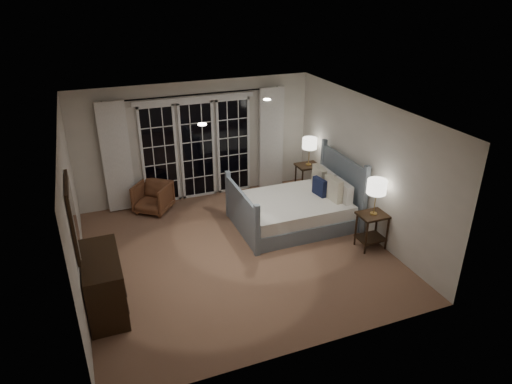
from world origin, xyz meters
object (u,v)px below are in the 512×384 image
object	(u,v)px
nightstand_right	(308,174)
lamp_right	(310,144)
armchair	(153,197)
dresser	(104,284)
lamp_left	(377,187)
nightstand_left	(372,225)
bed	(296,209)

from	to	relation	value
nightstand_right	lamp_right	world-z (taller)	lamp_right
armchair	dresser	size ratio (longest dim) A/B	0.55
lamp_left	dresser	size ratio (longest dim) A/B	0.52
lamp_right	nightstand_right	bearing A→B (deg)	-90.00
dresser	armchair	bearing A→B (deg)	67.67
nightstand_left	lamp_left	bearing A→B (deg)	90.00
bed	nightstand_left	xyz separation A→B (m)	(0.86, -1.26, 0.11)
nightstand_right	bed	bearing A→B (deg)	-126.00
nightstand_right	lamp_left	size ratio (longest dim) A/B	1.05
lamp_right	lamp_left	bearing A→B (deg)	-89.88
nightstand_left	dresser	xyz separation A→B (m)	(-4.50, -0.04, -0.00)
nightstand_left	lamp_left	size ratio (longest dim) A/B	1.03
lamp_left	armchair	bearing A→B (deg)	140.10
bed	dresser	bearing A→B (deg)	-160.40
lamp_left	armchair	size ratio (longest dim) A/B	0.95
lamp_right	bed	bearing A→B (deg)	-126.00
lamp_right	dresser	world-z (taller)	lamp_right
lamp_right	armchair	world-z (taller)	lamp_right
bed	lamp_left	size ratio (longest dim) A/B	3.38
dresser	nightstand_left	bearing A→B (deg)	0.52
lamp_left	armchair	world-z (taller)	lamp_left
bed	lamp_right	distance (m)	1.67
bed	armchair	bearing A→B (deg)	148.31
nightstand_left	nightstand_right	world-z (taller)	nightstand_right
lamp_right	armchair	distance (m)	3.46
nightstand_right	lamp_left	distance (m)	2.53
nightstand_left	lamp_left	distance (m)	0.74
nightstand_left	lamp_right	xyz separation A→B (m)	(-0.01, 2.43, 0.72)
bed	nightstand_left	bearing A→B (deg)	-55.80
nightstand_left	armchair	xyz separation A→B (m)	(-3.34, 2.79, -0.13)
lamp_right	armchair	size ratio (longest dim) A/B	0.90
lamp_right	dresser	distance (m)	5.18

